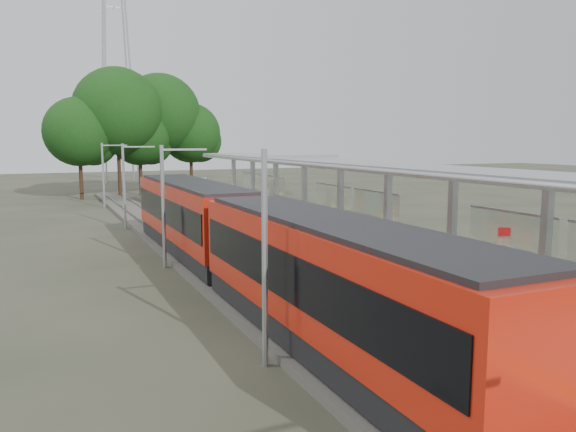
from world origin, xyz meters
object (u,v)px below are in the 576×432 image
object	(u,v)px
info_pillar_near	(503,262)
info_pillar_far	(265,200)
litter_bin	(389,247)
bench_mid	(357,225)
bench_far	(253,201)
train	(242,237)

from	to	relation	value
info_pillar_near	info_pillar_far	distance (m)	19.47
info_pillar_near	litter_bin	xyz separation A→B (m)	(-0.62, 5.30, -0.41)
bench_mid	bench_far	distance (m)	12.70
info_pillar_near	bench_mid	bearing A→B (deg)	105.90
bench_far	train	bearing A→B (deg)	-124.86
bench_mid	info_pillar_near	world-z (taller)	info_pillar_near
bench_mid	bench_far	xyz separation A→B (m)	(-0.53, 12.69, -0.11)
bench_mid	litter_bin	bearing A→B (deg)	-104.53
train	info_pillar_near	world-z (taller)	train
info_pillar_far	bench_mid	bearing A→B (deg)	-70.09
bench_mid	info_pillar_far	world-z (taller)	info_pillar_far
bench_mid	info_pillar_near	xyz separation A→B (m)	(-0.65, -9.83, 0.22)
train	bench_far	world-z (taller)	train
train	info_pillar_far	distance (m)	14.50
train	info_pillar_near	distance (m)	9.02
train	info_pillar_far	bearing A→B (deg)	64.91
bench_far	info_pillar_far	distance (m)	3.10
train	litter_bin	bearing A→B (deg)	-10.16
bench_mid	train	bearing A→B (deg)	-152.53
info_pillar_near	info_pillar_far	xyz separation A→B (m)	(-0.27, 19.47, 0.04)
train	bench_mid	bearing A→B (deg)	26.34
bench_far	litter_bin	xyz separation A→B (m)	(-0.74, -17.23, -0.09)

